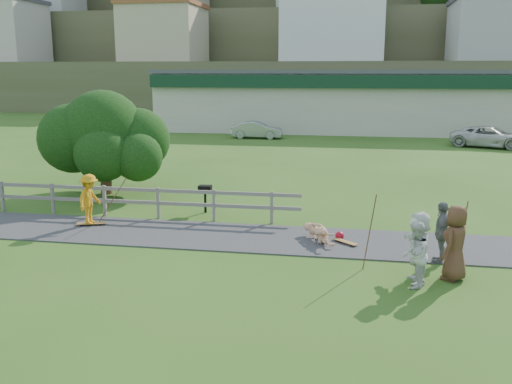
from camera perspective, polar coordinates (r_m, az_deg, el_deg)
ground at (r=16.64m, az=-7.01°, el=-5.79°), size 260.00×260.00×0.00m
path at (r=18.00m, az=-5.60°, el=-4.29°), size 34.00×3.00×0.04m
fence at (r=21.12m, az=-16.44°, el=-0.32°), size 15.05×0.10×1.10m
strip_mall at (r=50.11m, az=9.44°, el=9.10°), size 32.50×10.75×5.10m
hillside at (r=106.92m, az=7.97°, el=17.03°), size 220.00×67.00×47.50m
skater_rider at (r=19.54m, az=-16.29°, el=-0.97°), size 0.74×1.14×1.66m
skater_fallen at (r=17.25m, az=6.33°, el=-4.09°), size 1.61×1.14×0.59m
spectator_a at (r=14.08m, az=15.63°, el=-6.09°), size 0.78×0.90×1.60m
spectator_b at (r=16.03m, az=18.06°, el=-3.86°), size 0.60×1.05×1.68m
spectator_c at (r=14.83m, az=19.32°, el=-4.83°), size 1.00×1.10×1.88m
spectator_d at (r=14.42m, az=15.94°, el=-5.31°), size 0.61×1.67×1.78m
car_silver at (r=43.29m, az=0.09°, el=6.23°), size 3.86×1.37×1.27m
car_white at (r=41.25m, az=22.40°, el=5.11°), size 5.55×3.95×1.40m
tree at (r=24.46m, az=-14.90°, el=3.51°), size 5.43×5.43×3.20m
bbq at (r=20.73m, az=-5.10°, el=-0.71°), size 0.48×0.38×1.00m
longboard_rider at (r=19.72m, az=-16.16°, el=-3.17°), size 0.95×0.53×0.10m
longboard_fallen at (r=17.20m, az=8.96°, el=-5.09°), size 0.76×0.71×0.09m
helmet at (r=17.60m, az=8.36°, el=-4.36°), size 0.27×0.27×0.27m
pole_rider at (r=19.61m, az=-14.23°, el=-0.40°), size 0.03×0.03×1.93m
pole_spec_left at (r=14.94m, az=11.29°, el=-3.96°), size 0.03×0.03×2.03m
pole_spec_right at (r=14.96m, az=19.81°, el=-4.52°), size 0.03×0.03×1.98m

